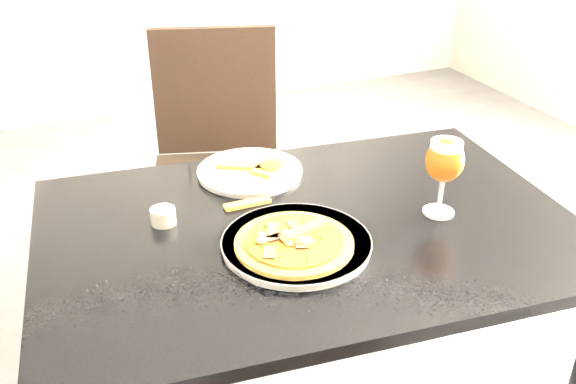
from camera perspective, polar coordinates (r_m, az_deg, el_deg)
name	(u,v)px	position (r m, az deg, el deg)	size (l,w,h in m)	color
dining_table	(309,256)	(1.50, 1.86, -5.74)	(1.27, 0.92, 0.75)	black
chair_far	(218,162)	(2.24, -6.21, 2.67)	(0.56, 0.56, 0.97)	black
plate_main	(296,244)	(1.36, 0.75, -4.60)	(0.32, 0.32, 0.02)	silver
pizza	(294,242)	(1.34, 0.57, -4.45)	(0.25, 0.25, 0.03)	olive
plate_second	(250,172)	(1.66, -3.41, 1.83)	(0.27, 0.27, 0.01)	silver
crust_scraps	(260,167)	(1.66, -2.46, 2.26)	(0.19, 0.14, 0.01)	olive
loose_crust	(247,203)	(1.52, -3.64, -1.02)	(0.11, 0.03, 0.01)	olive
sauce_cup	(163,215)	(1.46, -11.04, -2.06)	(0.06, 0.06, 0.04)	beige
beer_glass	(445,161)	(1.47, 13.76, 2.69)	(0.09, 0.09, 0.18)	silver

